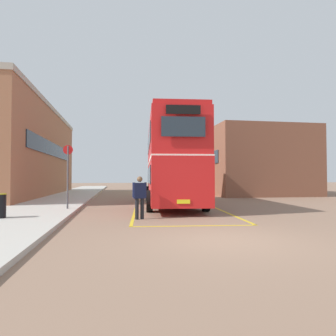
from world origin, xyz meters
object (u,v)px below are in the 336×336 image
double_decker_bus (171,161)px  pedestrian_boarding (140,195)px  bus_stop_sign (68,171)px  single_deck_bus (174,177)px

double_decker_bus → pedestrian_boarding: double_decker_bus is taller
double_decker_bus → pedestrian_boarding: (-2.19, -5.52, -1.58)m
pedestrian_boarding → bus_stop_sign: bus_stop_sign is taller
single_deck_bus → bus_stop_sign: bearing=-114.6°
pedestrian_boarding → double_decker_bus: bearing=68.3°
pedestrian_boarding → bus_stop_sign: size_ratio=0.55×
double_decker_bus → single_deck_bus: size_ratio=1.13×
single_deck_bus → bus_stop_sign: (-8.43, -18.37, 0.26)m
single_deck_bus → double_decker_bus: bearing=-101.1°
double_decker_bus → pedestrian_boarding: size_ratio=6.73×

